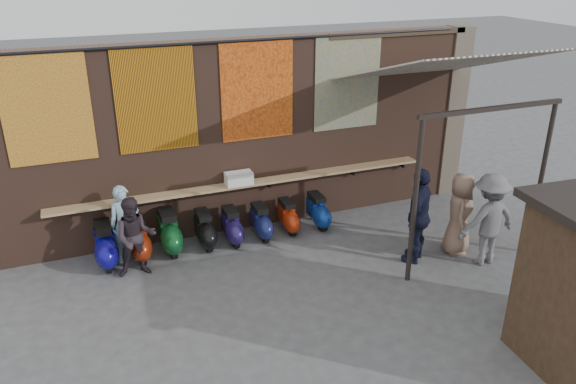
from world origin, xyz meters
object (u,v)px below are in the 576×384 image
(scooter_stool_3, at_px, (205,230))
(scooter_stool_6, at_px, (288,217))
(shelf_box, at_px, (239,178))
(shopper_navy, at_px, (419,215))
(scooter_stool_4, at_px, (232,226))
(shopper_grey, at_px, (488,219))
(scooter_stool_7, at_px, (318,211))
(scooter_stool_0, at_px, (105,246))
(diner_right, at_px, (136,237))
(scooter_stool_5, at_px, (261,222))
(diner_left, at_px, (125,224))
(scooter_stool_1, at_px, (139,240))
(shopper_tan, at_px, (460,213))
(scooter_stool_2, at_px, (169,232))

(scooter_stool_3, bearing_deg, scooter_stool_6, 0.37)
(shelf_box, relative_size, shopper_navy, 0.29)
(scooter_stool_4, xyz_separation_m, shopper_grey, (4.29, -2.54, 0.55))
(scooter_stool_6, xyz_separation_m, scooter_stool_7, (0.69, -0.02, 0.02))
(scooter_stool_0, height_order, diner_right, diner_right)
(scooter_stool_4, relative_size, scooter_stool_6, 1.06)
(shelf_box, height_order, scooter_stool_6, shelf_box)
(scooter_stool_5, xyz_separation_m, shopper_grey, (3.67, -2.53, 0.56))
(scooter_stool_5, bearing_deg, diner_left, 179.12)
(scooter_stool_3, distance_m, scooter_stool_5, 1.18)
(shelf_box, relative_size, scooter_stool_1, 0.66)
(scooter_stool_3, xyz_separation_m, diner_left, (-1.52, 0.00, 0.41))
(scooter_stool_5, bearing_deg, shopper_tan, -30.06)
(shelf_box, distance_m, scooter_stool_4, 1.00)
(scooter_stool_4, bearing_deg, shopper_grey, -30.56)
(scooter_stool_0, xyz_separation_m, shopper_navy, (5.61, -1.97, 0.53))
(scooter_stool_2, distance_m, shopper_grey, 6.16)
(scooter_stool_2, relative_size, shopper_grey, 0.49)
(scooter_stool_1, bearing_deg, diner_right, -100.21)
(scooter_stool_2, xyz_separation_m, shopper_grey, (5.55, -2.62, 0.49))
(scooter_stool_5, distance_m, shopper_grey, 4.49)
(scooter_stool_0, relative_size, scooter_stool_1, 1.05)
(scooter_stool_2, height_order, scooter_stool_3, scooter_stool_2)
(scooter_stool_1, xyz_separation_m, shopper_navy, (4.98, -2.01, 0.55))
(shelf_box, xyz_separation_m, shopper_grey, (4.01, -2.87, -0.34))
(scooter_stool_3, relative_size, shopper_grey, 0.43)
(scooter_stool_2, xyz_separation_m, shopper_navy, (4.38, -2.06, 0.53))
(scooter_stool_4, distance_m, scooter_stool_6, 1.26)
(scooter_stool_4, distance_m, shopper_grey, 5.02)
(diner_left, relative_size, shopper_tan, 0.93)
(scooter_stool_2, xyz_separation_m, scooter_stool_5, (1.89, -0.09, -0.07))
(diner_right, relative_size, shopper_navy, 0.81)
(diner_right, bearing_deg, scooter_stool_3, 28.31)
(shopper_tan, bearing_deg, scooter_stool_1, 105.62)
(shelf_box, distance_m, shopper_navy, 3.67)
(shopper_grey, bearing_deg, diner_right, -16.56)
(scooter_stool_6, bearing_deg, scooter_stool_3, -179.63)
(shelf_box, relative_size, scooter_stool_6, 0.77)
(scooter_stool_0, relative_size, diner_left, 0.57)
(diner_right, height_order, shopper_tan, shopper_tan)
(scooter_stool_5, distance_m, scooter_stool_6, 0.63)
(scooter_stool_1, distance_m, diner_left, 0.44)
(scooter_stool_5, xyz_separation_m, diner_right, (-2.59, -0.56, 0.42))
(scooter_stool_0, height_order, scooter_stool_7, scooter_stool_0)
(scooter_stool_4, distance_m, diner_left, 2.12)
(scooter_stool_6, bearing_deg, scooter_stool_0, -179.17)
(scooter_stool_3, bearing_deg, scooter_stool_4, -3.24)
(shopper_tan, bearing_deg, scooter_stool_3, 100.84)
(shelf_box, relative_size, scooter_stool_4, 0.73)
(scooter_stool_3, xyz_separation_m, shopper_navy, (3.68, -2.01, 0.58))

